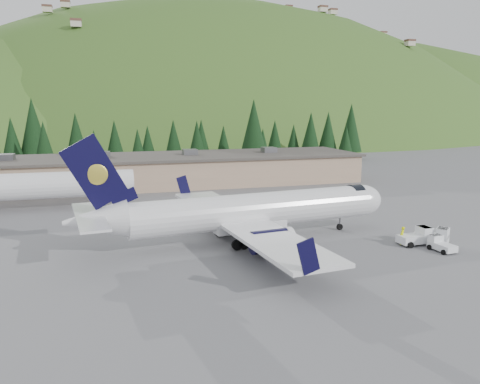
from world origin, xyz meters
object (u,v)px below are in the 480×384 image
object	(u,v)px
terminal_building	(162,170)
second_airliner	(26,186)
airliner	(247,212)
baggage_tug_b	(434,236)
baggage_tug_a	(417,237)
baggage_tug_c	(440,244)
ramp_worker	(402,236)

from	to	relation	value
terminal_building	second_airliner	bearing A→B (deg)	-141.22
airliner	baggage_tug_b	xyz separation A→B (m)	(17.80, -6.27, -2.26)
baggage_tug_a	baggage_tug_b	world-z (taller)	baggage_tug_a
baggage_tug_a	terminal_building	size ratio (longest dim) A/B	0.05
baggage_tug_c	ramp_worker	bearing A→B (deg)	33.89
baggage_tug_c	second_airliner	bearing A→B (deg)	47.14
second_airliner	baggage_tug_a	bearing A→B (deg)	-35.09
baggage_tug_a	terminal_building	distance (m)	48.46
baggage_tug_a	terminal_building	xyz separation A→B (m)	(-20.05, 44.08, 1.83)
airliner	baggage_tug_c	world-z (taller)	airliner
baggage_tug_c	airliner	bearing A→B (deg)	57.54
airliner	ramp_worker	world-z (taller)	airliner
baggage_tug_b	ramp_worker	bearing A→B (deg)	-142.24
airliner	baggage_tug_a	distance (m)	17.26
terminal_building	ramp_worker	world-z (taller)	terminal_building
terminal_building	ramp_worker	size ratio (longest dim) A/B	38.52
baggage_tug_a	terminal_building	bearing A→B (deg)	113.54
airliner	ramp_worker	xyz separation A→B (m)	(14.54, -5.59, -2.11)
second_airliner	baggage_tug_b	world-z (taller)	second_airliner
second_airliner	ramp_worker	distance (m)	47.46
second_airliner	baggage_tug_c	distance (m)	50.98
baggage_tug_b	ramp_worker	distance (m)	3.33
airliner	second_airliner	world-z (taller)	second_airliner
baggage_tug_a	baggage_tug_b	xyz separation A→B (m)	(1.76, -0.30, -0.01)
baggage_tug_c	terminal_building	world-z (taller)	terminal_building
baggage_tug_b	terminal_building	size ratio (longest dim) A/B	0.05
airliner	terminal_building	size ratio (longest dim) A/B	0.48
baggage_tug_c	terminal_building	xyz separation A→B (m)	(-20.87, 46.46, 1.99)
baggage_tug_b	terminal_building	distance (m)	49.48
baggage_tug_a	baggage_tug_b	distance (m)	1.78
second_airliner	ramp_worker	size ratio (longest dim) A/B	14.92
baggage_tug_a	ramp_worker	distance (m)	1.55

